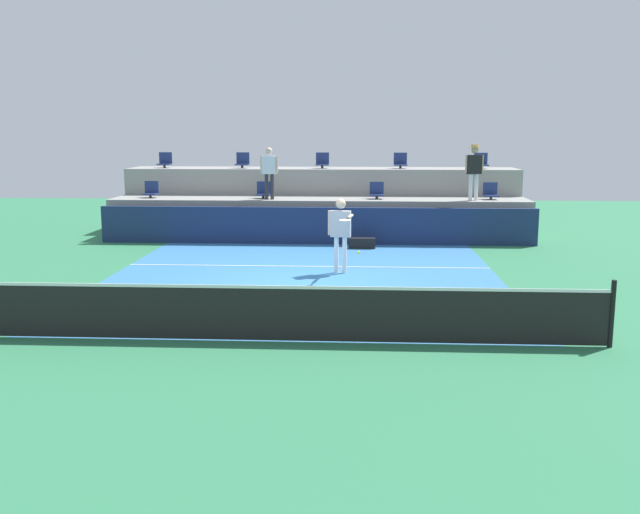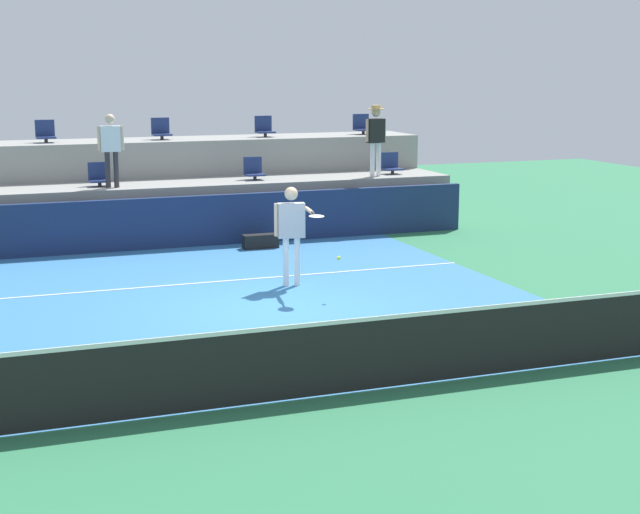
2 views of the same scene
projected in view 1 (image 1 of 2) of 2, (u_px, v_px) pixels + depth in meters
The scene contains 21 objects.
ground_plane at pixel (300, 287), 15.28m from camera, with size 40.00×40.00×0.00m, color #2D754C.
court_inner_paint at pixel (303, 278), 16.26m from camera, with size 9.00×10.00×0.01m, color teal.
court_service_line at pixel (308, 266), 17.64m from camera, with size 9.00×0.06×0.00m, color white.
tennis_net at pixel (278, 311), 11.26m from camera, with size 10.48×0.08×1.07m.
sponsor_backboard at pixel (316, 226), 21.08m from camera, with size 13.00×0.16×1.10m, color navy.
seating_tier_lower at pixel (319, 218), 22.35m from camera, with size 13.00×1.80×1.25m, color gray.
seating_tier_upper at pixel (322, 199), 24.04m from camera, with size 13.00×1.80×2.10m, color gray.
stadium_chair_lower_far_left at pixel (151, 191), 22.43m from camera, with size 0.44×0.40×0.52m.
stadium_chair_lower_left at pixel (264, 191), 22.23m from camera, with size 0.44×0.40×0.52m.
stadium_chair_lower_right at pixel (377, 192), 22.04m from camera, with size 0.44×0.40×0.52m.
stadium_chair_lower_far_right at pixel (491, 192), 21.84m from camera, with size 0.44×0.40×0.52m.
stadium_chair_upper_far_left at pixel (165, 161), 24.05m from camera, with size 0.44×0.40×0.52m.
stadium_chair_upper_left at pixel (243, 162), 23.90m from camera, with size 0.44×0.40×0.52m.
stadium_chair_upper_center at pixel (322, 162), 23.76m from camera, with size 0.44×0.40×0.52m.
stadium_chair_upper_right at pixel (400, 162), 23.61m from camera, with size 0.44×0.40×0.52m.
stadium_chair_upper_far_right at pixel (481, 162), 23.47m from camera, with size 0.44×0.40×0.52m.
tennis_player at pixel (341, 228), 16.63m from camera, with size 0.61×1.28×1.77m.
spectator_in_grey at pixel (269, 169), 21.71m from camera, with size 0.57×0.23×1.59m.
spectator_with_hat at pixel (474, 166), 21.36m from camera, with size 0.58×0.47×1.69m.
tennis_ball at pixel (359, 253), 15.53m from camera, with size 0.07×0.07×0.07m.
equipment_bag at pixel (362, 243), 20.36m from camera, with size 0.76×0.28×0.30m, color black.
Camera 1 is at (1.27, -14.88, 3.32)m, focal length 39.78 mm.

